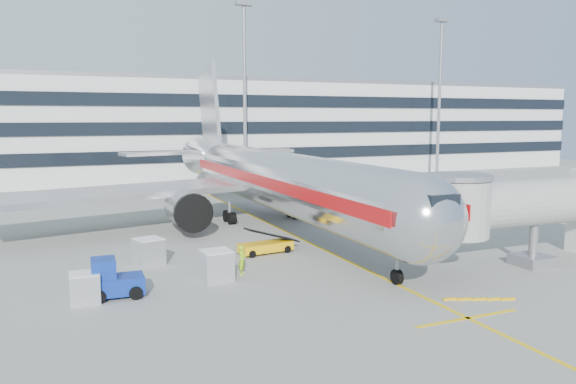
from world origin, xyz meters
name	(u,v)px	position (x,y,z in m)	size (l,w,h in m)	color
ground	(332,254)	(0.00, 0.00, 0.00)	(180.00, 180.00, 0.00)	gray
lead_in_line	(279,228)	(0.00, 10.00, 0.01)	(0.25, 70.00, 0.01)	#E2B10B
stop_bar	(468,318)	(0.00, -14.00, 0.01)	(6.00, 0.25, 0.01)	#E2B10B
main_jet	(271,178)	(0.00, 11.72, 4.23)	(50.95, 48.70, 16.06)	silver
jet_bridge	(554,205)	(12.18, -8.00, 3.87)	(17.80, 4.50, 7.00)	silver
terminal	(167,128)	(0.00, 57.95, 7.80)	(150.00, 24.25, 15.60)	silver
light_mast_centre	(245,79)	(8.00, 42.00, 14.88)	(2.40, 1.20, 25.45)	gray
light_mast_east	(440,85)	(42.00, 42.00, 14.88)	(2.40, 1.20, 25.45)	gray
belt_loader	(266,246)	(-4.30, 1.97, 0.55)	(4.16, 1.89, 1.95)	#E7A809
baggage_tug	(112,280)	(-15.39, -3.93, 0.95)	(2.97, 1.98, 2.17)	navy
cargo_container_left	(85,288)	(-16.80, -4.23, 0.80)	(1.54, 1.54, 1.59)	#BABCC1
cargo_container_right	(149,252)	(-12.45, 2.12, 0.88)	(2.05, 2.05, 1.76)	#BABCC1
cargo_container_front	(216,265)	(-9.37, -3.06, 0.91)	(1.79, 1.79, 1.82)	#BABCC1
ramp_worker	(242,260)	(-7.57, -2.48, 0.90)	(0.66, 0.43, 1.81)	#96D816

